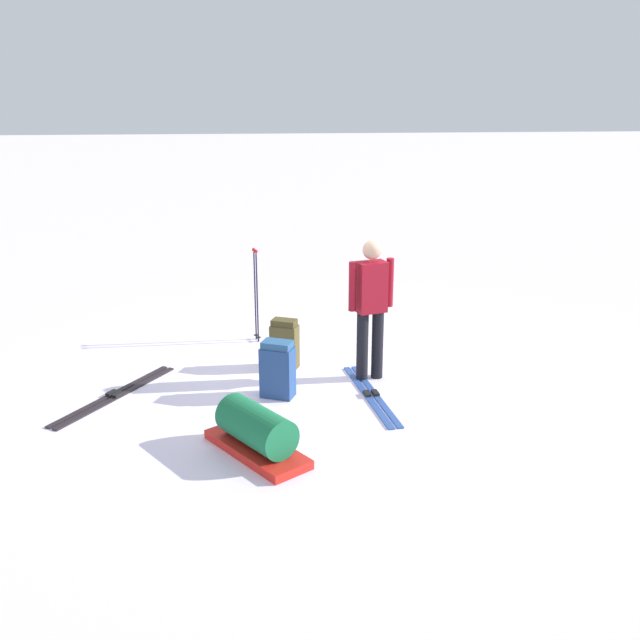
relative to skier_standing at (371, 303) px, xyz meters
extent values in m
plane|color=white|center=(0.18, 0.58, -0.95)|extent=(80.00, 80.00, 0.00)
cylinder|color=black|center=(-0.03, 0.10, -0.53)|extent=(0.14, 0.14, 0.85)
cylinder|color=black|center=(0.03, -0.10, -0.53)|extent=(0.14, 0.14, 0.85)
cube|color=maroon|center=(0.00, 0.00, 0.20)|extent=(0.31, 0.39, 0.60)
cylinder|color=maroon|center=(-0.07, 0.23, 0.23)|extent=(0.09, 0.09, 0.58)
cylinder|color=maroon|center=(0.07, -0.23, 0.23)|extent=(0.09, 0.09, 0.58)
sphere|color=tan|center=(0.00, 0.00, 0.64)|extent=(0.22, 0.22, 0.22)
cube|color=#2D4F9D|center=(-0.51, 0.00, -0.94)|extent=(1.73, 0.34, 0.02)
cube|color=black|center=(-0.51, 0.00, -0.92)|extent=(0.15, 0.08, 0.03)
cube|color=#2D4F9D|center=(-0.53, 0.10, -0.94)|extent=(1.73, 0.34, 0.02)
cube|color=black|center=(-0.53, 0.10, -0.92)|extent=(0.15, 0.08, 0.03)
cube|color=black|center=(-0.31, 2.93, -0.94)|extent=(1.65, 1.09, 0.02)
cube|color=black|center=(-0.31, 2.93, -0.92)|extent=(0.15, 0.13, 0.03)
cube|color=black|center=(-0.26, 3.02, -0.94)|extent=(1.65, 1.09, 0.02)
cube|color=black|center=(-0.26, 3.02, -0.92)|extent=(0.15, 0.13, 0.03)
cube|color=brown|center=(0.44, 1.01, -0.68)|extent=(0.31, 0.38, 0.55)
cube|color=#453C1E|center=(0.44, 1.01, -0.36)|extent=(0.28, 0.34, 0.08)
cube|color=navy|center=(-0.43, 1.12, -0.66)|extent=(0.35, 0.42, 0.59)
cube|color=#27507D|center=(-0.43, 1.12, -0.33)|extent=(0.32, 0.38, 0.08)
cylinder|color=black|center=(1.42, 1.33, -0.33)|extent=(0.02, 0.02, 1.24)
sphere|color=#A51919|center=(1.42, 1.33, 0.32)|extent=(0.05, 0.05, 0.05)
cylinder|color=black|center=(1.42, 1.33, -0.89)|extent=(0.07, 0.07, 0.01)
cylinder|color=black|center=(1.52, 1.36, -0.33)|extent=(0.02, 0.02, 1.24)
sphere|color=#A51919|center=(1.52, 1.36, 0.32)|extent=(0.05, 0.05, 0.05)
cylinder|color=black|center=(1.52, 1.36, -0.89)|extent=(0.07, 0.07, 0.01)
cube|color=red|center=(-1.76, 1.36, -0.91)|extent=(1.24, 1.06, 0.09)
cylinder|color=#186A3F|center=(-1.76, 1.36, -0.66)|extent=(0.91, 0.81, 0.40)
camera|label=1|loc=(-8.19, 1.28, 2.53)|focal=41.45mm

